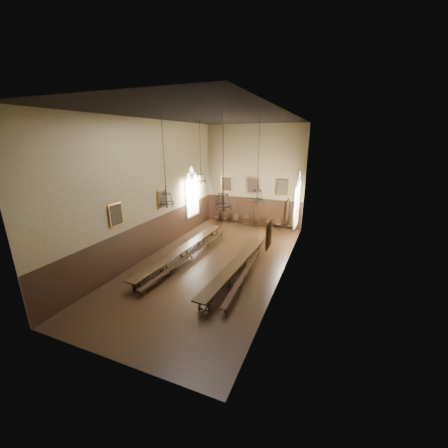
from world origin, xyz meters
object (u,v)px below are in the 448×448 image
Objects in this scene: table_left at (184,253)px; chair_5 at (268,225)px; chair_6 at (278,226)px; chandelier_back_left at (201,177)px; table_right at (242,263)px; chair_3 at (246,222)px; chair_1 at (226,220)px; chair_4 at (256,223)px; chair_0 at (217,219)px; bench_left_outer at (181,252)px; chandelier_front_right at (223,200)px; bench_right_inner at (235,262)px; chandelier_back_right at (257,195)px; chair_7 at (290,227)px; bench_right_outer at (250,265)px; chair_2 at (236,221)px; chandelier_front_left at (166,197)px; bench_left_inner at (192,255)px.

table_left is 9.38m from chair_5.
chandelier_back_left reaches higher than chair_6.
chair_3 is (-2.60, 8.87, -0.11)m from table_right.
chair_4 is at bearing 5.95° from chair_1.
chair_0 reaches higher than table_right.
bench_left_outer is at bearing -98.10° from chair_4.
chandelier_front_right is (5.40, -11.40, 4.67)m from chair_0.
chandelier_back_right is (0.74, 1.90, 4.04)m from bench_right_inner.
table_left is 0.97× the size of table_right.
chair_6 is at bearing -172.84° from chair_7.
bench_right_inner is at bearing 170.34° from bench_right_outer.
chandelier_back_right reaches higher than chair_2.
bench_left_outer is 12.25× the size of chair_1.
chandelier_front_left is (1.53, -10.52, 4.30)m from chair_0.
chair_0 is 1.97m from chair_2.
chair_5 is at bearing 7.13° from chair_0.
chair_7 is (6.17, -0.05, 0.00)m from chair_1.
chair_0 is (-1.43, 8.67, -0.11)m from table_left.
chair_2 is 1.99m from chair_4.
bench_right_inner is 1.06m from bench_right_outer.
chair_4 is at bearing 103.53° from bench_right_outer.
chair_5 reaches higher than chair_4.
chair_4 is at bearing 66.36° from chandelier_back_left.
chair_0 is at bearing 125.18° from bench_right_outer.
chair_2 is (0.54, 8.69, -0.12)m from table_left.
chair_0 is 7.73m from chandelier_back_left.
chair_7 is (7.09, 0.02, -0.03)m from chair_0.
chair_2 is at bearing 106.70° from chandelier_front_right.
bench_right_inner is 0.90× the size of bench_right_outer.
chair_6 is at bearing 4.63° from chair_1.
chair_5 reaches higher than chair_6.
chair_0 is 6.02m from chair_6.
table_right is 8.78m from chair_6.
chandelier_front_left is (-3.55, -10.49, 4.32)m from chair_5.
chair_4 reaches higher than table_left.
chandelier_front_left is (-0.45, -1.85, 4.29)m from bench_left_inner.
chair_4 is 3.12m from chair_7.
chair_7 is at bearing 59.57° from bench_left_inner.
chair_3 is 1.01m from chair_4.
chandelier_back_right is (-0.27, -6.49, 4.03)m from chair_6.
chair_3 is 1.14× the size of chair_6.
chair_0 is 13.45m from chandelier_front_right.
bench_right_inner is 9.41m from chair_1.
chair_7 is at bearing 7.61° from chair_0.
chair_3 is at bearing 83.67° from bench_left_inner.
chandelier_back_left is at bearing 91.20° from table_left.
chair_3 is (-2.06, 8.50, 0.05)m from bench_right_inner.
table_left reaches higher than bench_right_inner.
chair_6 is (5.10, -0.08, 0.01)m from chair_1.
chandelier_back_right is at bearing -48.16° from chair_1.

